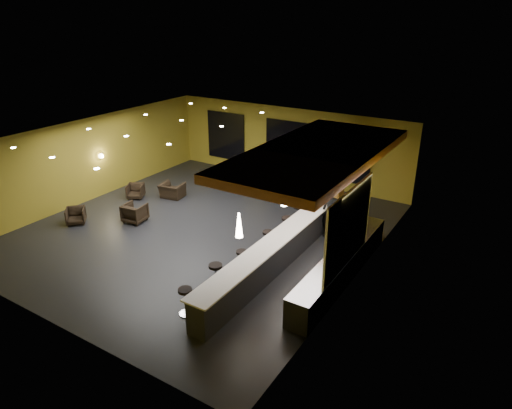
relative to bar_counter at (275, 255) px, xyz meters
The scene contains 35 objects.
floor 3.82m from the bar_counter, 164.68° to the left, with size 12.00×13.00×0.10m, color black.
ceiling 4.86m from the bar_counter, 164.68° to the left, with size 12.00×13.00×0.10m, color black.
wall_back 8.48m from the bar_counter, 115.80° to the left, with size 12.00×0.10×3.50m, color olive.
wall_front 6.76m from the bar_counter, 123.33° to the right, with size 12.00×0.10×3.50m, color olive.
wall_left 9.83m from the bar_counter, behind, with size 0.10×13.00×3.50m, color olive.
wall_right 2.88m from the bar_counter, 22.62° to the left, with size 0.10×13.00×3.50m, color olive.
wood_soffit 3.51m from the bar_counter, 80.07° to the left, with size 3.60×8.00×0.28m, color #BA6636.
window_left 10.39m from the bar_counter, 133.86° to the left, with size 2.20×0.06×2.40m, color black.
window_center 8.37m from the bar_counter, 116.13° to the left, with size 2.20×0.06×2.40m, color black.
window_right 7.56m from the bar_counter, 94.99° to the left, with size 2.20×0.06×2.40m, color black.
tile_backsplash 2.75m from the bar_counter, ahead, with size 0.06×3.20×2.40m, color white.
bar_counter is the anchor object (origin of this frame).
bar_top 0.52m from the bar_counter, ahead, with size 0.78×8.10×0.05m, color white.
prep_counter 2.06m from the bar_counter, 14.04° to the left, with size 0.70×6.00×0.86m, color black.
prep_top 2.10m from the bar_counter, 14.04° to the left, with size 0.72×6.00×0.03m, color silver.
wall_shelf_lower 2.44m from the bar_counter, ahead, with size 0.30×1.50×0.03m, color silver.
wall_shelf_upper 2.67m from the bar_counter, ahead, with size 0.30×1.50×0.03m, color silver.
column 4.77m from the bar_counter, 90.00° to the left, with size 0.60×0.60×3.50m, color brown.
wall_sconce 9.73m from the bar_counter, behind, with size 0.22×0.22×0.22m, color #FFE5B2.
pendant_0 2.72m from the bar_counter, 90.00° to the right, with size 0.20×0.20×0.70m, color white.
pendant_1 1.92m from the bar_counter, 90.00° to the left, with size 0.20×0.20×0.70m, color white.
pendant_2 3.52m from the bar_counter, 90.00° to the left, with size 0.20×0.20×0.70m, color white.
staff_a 3.06m from the bar_counter, 79.09° to the left, with size 0.68×0.45×1.87m, color black.
staff_b 3.76m from the bar_counter, 67.16° to the left, with size 0.89×0.69×1.82m, color black.
staff_c 3.14m from the bar_counter, 65.12° to the left, with size 0.91×0.59×1.86m, color black.
armchair_a 8.25m from the bar_counter, behind, with size 0.68×0.70×0.64m, color black.
armchair_b 6.36m from the bar_counter, behind, with size 0.79×0.81×0.74m, color black.
armchair_c 8.35m from the bar_counter, 166.61° to the left, with size 0.68×0.70×0.63m, color black.
armchair_d 7.38m from the bar_counter, 157.41° to the left, with size 0.97×0.85×0.63m, color black.
bar_stool_0 3.44m from the bar_counter, 104.41° to the right, with size 0.40×0.40×0.80m.
bar_stool_1 2.13m from the bar_counter, 114.59° to the right, with size 0.42×0.42×0.83m.
bar_stool_2 1.06m from the bar_counter, 137.27° to the right, with size 0.37×0.37×0.74m.
bar_stool_3 1.11m from the bar_counter, 132.43° to the left, with size 0.39×0.39×0.77m.
bar_stool_4 2.19m from the bar_counter, 108.73° to the left, with size 0.41×0.41×0.80m.
bar_stool_5 3.41m from the bar_counter, 105.13° to the left, with size 0.38×0.38×0.76m.
Camera 1 is at (9.78, -12.00, 7.59)m, focal length 32.00 mm.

